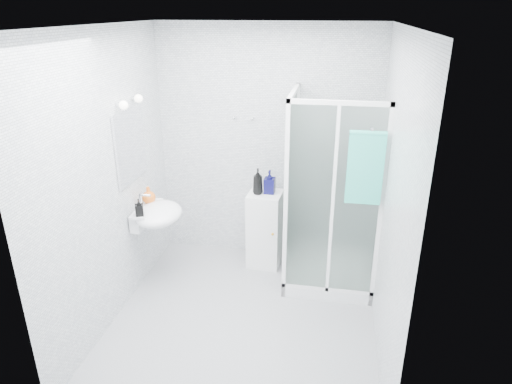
% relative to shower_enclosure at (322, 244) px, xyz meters
% --- Properties ---
extents(room, '(2.40, 2.60, 2.60)m').
position_rel_shower_enclosure_xyz_m(room, '(-0.67, -0.77, 0.85)').
color(room, silver).
rests_on(room, ground).
extents(shower_enclosure, '(0.90, 0.95, 2.00)m').
position_rel_shower_enclosure_xyz_m(shower_enclosure, '(0.00, 0.00, 0.00)').
color(shower_enclosure, white).
rests_on(shower_enclosure, ground).
extents(wall_basin, '(0.46, 0.56, 0.35)m').
position_rel_shower_enclosure_xyz_m(wall_basin, '(-1.66, -0.32, 0.35)').
color(wall_basin, white).
rests_on(wall_basin, ground).
extents(mirror, '(0.02, 0.60, 0.70)m').
position_rel_shower_enclosure_xyz_m(mirror, '(-1.85, -0.32, 1.05)').
color(mirror, white).
rests_on(mirror, room).
extents(vanity_lights, '(0.10, 0.40, 0.08)m').
position_rel_shower_enclosure_xyz_m(vanity_lights, '(-1.80, -0.32, 1.47)').
color(vanity_lights, silver).
rests_on(vanity_lights, room).
extents(wall_hooks, '(0.23, 0.06, 0.03)m').
position_rel_shower_enclosure_xyz_m(wall_hooks, '(-0.92, 0.49, 1.17)').
color(wall_hooks, silver).
rests_on(wall_hooks, room).
extents(storage_cabinet, '(0.38, 0.39, 0.86)m').
position_rel_shower_enclosure_xyz_m(storage_cabinet, '(-0.64, 0.26, -0.02)').
color(storage_cabinet, white).
rests_on(storage_cabinet, ground).
extents(hand_towel, '(0.31, 0.05, 0.66)m').
position_rel_shower_enclosure_xyz_m(hand_towel, '(0.34, -0.40, 1.00)').
color(hand_towel, '#32BDA5').
rests_on(hand_towel, shower_enclosure).
extents(shampoo_bottle_a, '(0.13, 0.13, 0.28)m').
position_rel_shower_enclosure_xyz_m(shampoo_bottle_a, '(-0.72, 0.24, 0.56)').
color(shampoo_bottle_a, black).
rests_on(shampoo_bottle_a, storage_cabinet).
extents(shampoo_bottle_b, '(0.12, 0.12, 0.25)m').
position_rel_shower_enclosure_xyz_m(shampoo_bottle_b, '(-0.60, 0.28, 0.54)').
color(shampoo_bottle_b, '#0B0A40').
rests_on(shampoo_bottle_b, storage_cabinet).
extents(soap_dispenser_orange, '(0.17, 0.17, 0.18)m').
position_rel_shower_enclosure_xyz_m(soap_dispenser_orange, '(-1.77, -0.20, 0.50)').
color(soap_dispenser_orange, orange).
rests_on(soap_dispenser_orange, wall_basin).
extents(soap_dispenser_black, '(0.10, 0.10, 0.17)m').
position_rel_shower_enclosure_xyz_m(soap_dispenser_black, '(-1.74, -0.51, 0.50)').
color(soap_dispenser_black, black).
rests_on(soap_dispenser_black, wall_basin).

